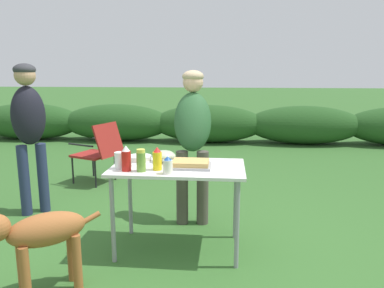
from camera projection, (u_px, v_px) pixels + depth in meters
The scene contains 16 objects.
ground_plane at pixel (179, 248), 3.25m from camera, with size 60.00×60.00×0.00m, color #336028.
shrub_hedge at pixel (208, 124), 7.97m from camera, with size 14.40×0.90×0.80m.
folding_table at pixel (178, 175), 3.12m from camera, with size 1.10×0.64×0.74m.
food_tray at pixel (191, 164), 3.07m from camera, with size 0.34×0.26×0.06m.
plate_stack at pixel (140, 158), 3.31m from camera, with size 0.20×0.20×0.04m, color white.
mixing_bowl at pixel (164, 156), 3.25m from camera, with size 0.20×0.20×0.10m, color #ADBC99.
paper_cup_stack at pixel (120, 160), 3.02m from camera, with size 0.08×0.08×0.14m, color white.
relish_jar at pixel (141, 161), 2.93m from camera, with size 0.07×0.07×0.18m.
mayo_bottle at pixel (168, 165), 2.87m from camera, with size 0.08×0.08×0.14m.
mustard_bottle at pixel (157, 159), 2.98m from camera, with size 0.07×0.07×0.19m.
beer_bottle at pixel (126, 159), 3.09m from camera, with size 0.08×0.08×0.14m.
ketchup_bottle at pixel (126, 159), 2.95m from camera, with size 0.07×0.07×0.21m.
standing_person_in_red_jacket at pixel (193, 130), 3.72m from camera, with size 0.40×0.50×1.52m.
standing_person_in_navy_coat at pixel (29, 122), 3.88m from camera, with size 0.42×0.41×1.59m.
dog at pixel (40, 235), 2.52m from camera, with size 0.68×0.55×0.63m.
camp_chair_green_behind_table at pixel (99, 149), 5.06m from camera, with size 0.72×0.65×0.83m.
Camera 1 is at (0.40, -2.99, 1.53)m, focal length 35.00 mm.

